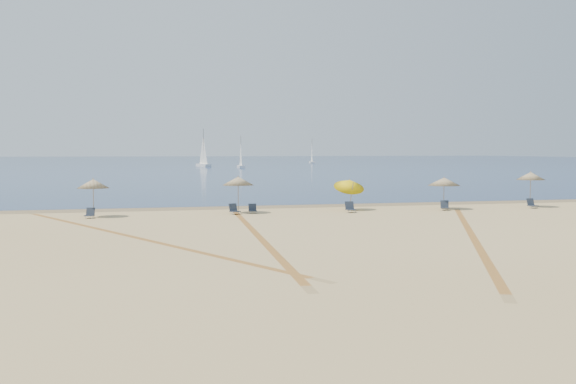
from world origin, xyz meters
The scene contains 18 objects.
ground centered at (0.00, 0.00, 0.00)m, with size 160.00×160.00×0.00m, color tan.
ocean centered at (0.00, 225.00, 0.01)m, with size 500.00×500.00×0.00m, color #0C2151.
wet_sand centered at (0.00, 24.00, 0.00)m, with size 500.00×500.00×0.00m, color olive.
umbrella_1 centered at (-12.33, 19.26, 2.04)m, with size 1.93×1.93×2.38m.
umbrella_2 centered at (-3.37, 19.74, 2.08)m, with size 2.03×2.03×2.42m.
umbrella_3 centered at (4.26, 19.97, 1.79)m, with size 2.07×2.11×2.48m.
umbrella_4 centered at (10.85, 19.20, 1.91)m, with size 2.21×2.21×2.25m.
umbrella_5 centered at (17.64, 19.32, 2.23)m, with size 1.99×1.99×2.57m.
chair_1 centered at (-12.52, 18.67, 0.27)m, with size 0.64×0.71×0.62m.
chair_2 centered at (-3.74, 19.10, 0.29)m, with size 0.76×0.81×0.67m.
chair_3 centered at (-2.49, 19.40, 0.27)m, with size 0.55×0.63×0.61m.
chair_4 centered at (3.81, 18.47, 0.31)m, with size 0.59×0.70×0.71m.
chair_5 centered at (10.55, 18.45, 0.29)m, with size 0.72×0.78×0.66m.
chair_6 centered at (17.24, 18.51, 0.30)m, with size 0.63×0.72×0.68m.
sailboat_0 centered at (45.29, 176.57, 2.36)m, with size 2.14×5.37×7.79m.
sailboat_1 centered at (7.52, 141.41, 2.85)m, with size 3.28×6.52×9.41m.
sailboat_2 centered at (14.91, 129.24, 2.26)m, with size 1.42×5.05×7.47m.
tire_tracks centered at (-2.89, 8.80, 0.00)m, with size 53.92×41.83×0.00m.
Camera 1 is at (-10.11, -22.10, 4.06)m, focal length 40.97 mm.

